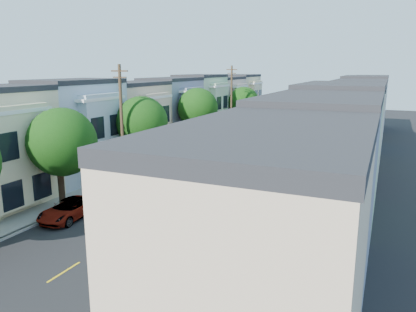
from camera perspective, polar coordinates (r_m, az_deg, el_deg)
ground at (r=30.96m, az=-4.20°, el=-6.29°), size 160.00×160.00×0.00m
road_slab at (r=44.26m, az=4.94°, el=-0.59°), size 12.00×70.00×0.02m
curb_left at (r=46.50m, az=-2.12°, el=0.17°), size 0.30×70.00×0.15m
curb_right at (r=42.73m, az=12.63°, el=-1.22°), size 0.30×70.00×0.15m
sidewalk_left at (r=47.07m, az=-3.55°, el=0.30°), size 2.60×70.00×0.15m
sidewalk_right at (r=42.51m, az=14.35°, el=-1.38°), size 2.60×70.00×0.15m
centerline at (r=44.26m, az=4.94°, el=-0.60°), size 0.12×70.00×0.01m
townhouse_row_left at (r=48.92m, az=-7.51°, el=0.59°), size 5.00×70.00×8.50m
townhouse_row_right at (r=42.11m, az=19.44°, el=-1.94°), size 5.00×70.00×8.50m
tree_b at (r=29.43m, az=-19.96°, el=1.84°), size 4.70×4.70×7.26m
tree_c at (r=37.08m, az=-9.42°, el=4.68°), size 4.70×4.70×7.41m
tree_d at (r=47.29m, az=-1.56°, el=6.72°), size 4.70×4.70×7.62m
tree_e at (r=62.51m, az=4.95°, el=7.53°), size 4.70×4.70×7.05m
tree_far_r at (r=55.40m, az=16.53°, el=5.67°), size 2.88×2.88×5.42m
utility_pole_near at (r=34.72m, az=-12.01°, el=4.25°), size 1.60×0.26×10.00m
utility_pole_far at (r=57.70m, az=3.31°, el=7.62°), size 1.60×0.26×10.00m
fedex_truck at (r=33.98m, az=1.99°, el=-1.37°), size 2.62×6.80×3.26m
lead_sedan at (r=40.14m, az=6.04°, el=-0.95°), size 2.58×5.13×1.39m
parked_left_b at (r=28.69m, az=-18.96°, el=-7.12°), size 2.47×4.79×1.29m
parked_left_c at (r=32.42m, az=-12.82°, el=-4.50°), size 1.75×4.12×1.31m
parked_left_d at (r=44.68m, az=-1.57°, el=0.45°), size 2.73×5.05×1.35m
parked_right_a at (r=21.52m, az=-3.44°, el=-13.18°), size 1.73×4.08×1.22m
parked_right_b at (r=28.20m, az=3.94°, el=-6.72°), size 2.27×4.91×1.36m
parked_right_c at (r=47.52m, az=12.50°, el=1.00°), size 1.86×4.76×1.54m
parked_right_d at (r=54.15m, az=13.95°, el=2.20°), size 2.51×5.00×1.36m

